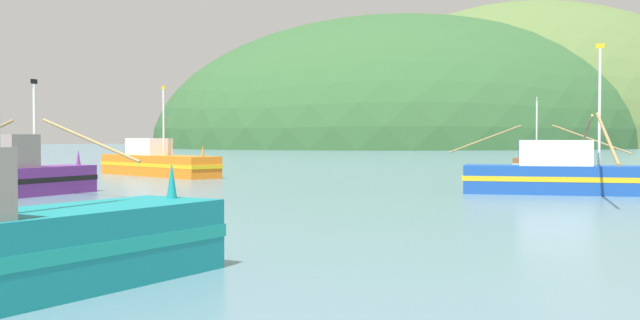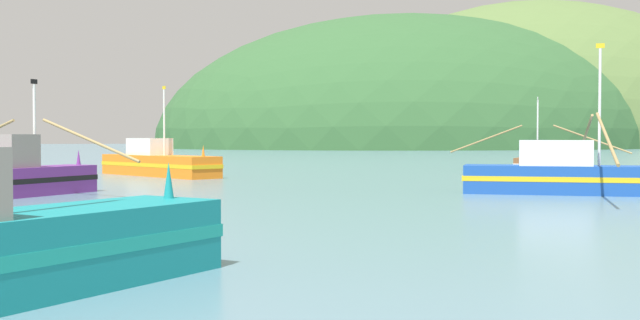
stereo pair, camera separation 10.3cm
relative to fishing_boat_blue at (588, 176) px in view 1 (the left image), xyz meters
The scene contains 6 objects.
hill_far_left 162.40m from the fishing_boat_blue, 70.21° to the left, with size 127.48×101.99×65.36m, color #2D562D.
hill_far_center 183.07m from the fishing_boat_blue, 59.17° to the left, with size 119.15×95.32×77.37m, color #516B38.
fishing_boat_blue is the anchor object (origin of this frame).
fishing_boat_orange 27.45m from the fishing_boat_blue, 127.94° to the left, with size 7.04×10.80×5.73m.
fishing_boat_brown 23.43m from the fishing_boat_blue, 63.89° to the left, with size 10.24×8.19×5.44m.
fishing_boat_purple 24.08m from the fishing_boat_blue, 166.13° to the left, with size 8.91×7.88×4.97m.
Camera 1 is at (-15.80, -3.67, 2.48)m, focal length 43.64 mm.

